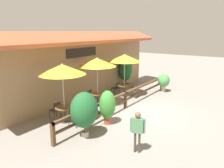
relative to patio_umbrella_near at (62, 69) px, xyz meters
The scene contains 20 objects.
ground_plane 4.81m from the patio_umbrella_near, 36.33° to the right, with size 60.00×60.00×0.00m, color gray.
building_facade 3.71m from the patio_umbrella_near, 27.19° to the left, with size 14.28×1.49×4.23m.
patio_railing 4.01m from the patio_umbrella_near, 22.58° to the right, with size 10.40×0.14×0.95m.
patio_umbrella_near is the anchor object (origin of this frame).
dining_table_near 1.95m from the patio_umbrella_near, 135.00° to the left, with size 0.86×0.86×0.75m.
chair_near_streetside 2.17m from the patio_umbrella_near, 96.94° to the right, with size 0.50×0.50×0.85m.
chair_near_wallside 2.17m from the patio_umbrella_near, 88.45° to the left, with size 0.45×0.45×0.85m.
patio_umbrella_middle 2.74m from the patio_umbrella_near, ahead, with size 2.15×2.15×2.82m.
dining_table_middle 3.37m from the patio_umbrella_near, ahead, with size 0.86×0.86×0.75m.
chair_middle_streetside 3.49m from the patio_umbrella_near, 10.59° to the right, with size 0.45×0.45×0.85m.
chair_middle_wallside 3.53m from the patio_umbrella_near, 18.29° to the left, with size 0.45×0.45×0.85m.
patio_umbrella_far 5.29m from the patio_umbrella_near, ahead, with size 2.15×2.15×2.82m.
dining_table_far 5.63m from the patio_umbrella_near, ahead, with size 0.86×0.86×0.75m.
chair_far_streetside 5.79m from the patio_umbrella_near, ahead, with size 0.45×0.45×0.85m.
chair_far_wallside 5.77m from the patio_umbrella_near, ahead, with size 0.44×0.44×0.85m.
potted_plant_broad_leaf 2.64m from the patio_umbrella_near, 61.26° to the right, with size 0.81×0.73×1.61m.
potted_plant_entrance_palm 2.38m from the patio_umbrella_near, 108.32° to the right, with size 1.17×1.06×1.91m.
potted_plant_tall_tropical 8.18m from the patio_umbrella_near, 12.74° to the right, with size 0.91×0.82×1.31m.
potted_plant_corner_fern 7.49m from the patio_umbrella_near, ahead, with size 1.08×0.97×2.31m.
pedestrian 4.45m from the patio_umbrella_near, 95.56° to the right, with size 0.31×0.52×1.53m.
Camera 1 is at (-9.96, -5.06, 4.23)m, focal length 35.00 mm.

